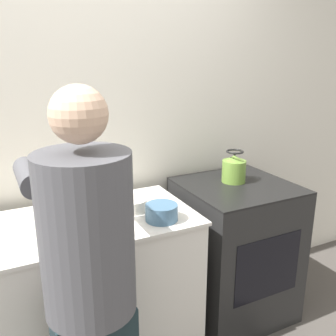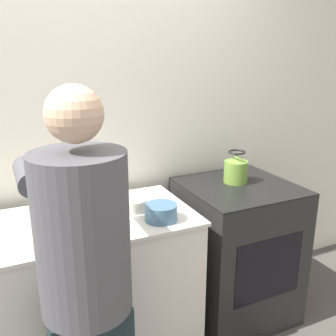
{
  "view_description": "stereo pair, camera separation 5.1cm",
  "coord_description": "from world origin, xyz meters",
  "px_view_note": "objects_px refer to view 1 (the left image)",
  "views": [
    {
      "loc": [
        -0.46,
        -1.48,
        1.72
      ],
      "look_at": [
        0.39,
        0.22,
        1.14
      ],
      "focal_mm": 40.0,
      "sensor_mm": 36.0,
      "label": 1
    },
    {
      "loc": [
        -0.42,
        -1.5,
        1.72
      ],
      "look_at": [
        0.39,
        0.22,
        1.14
      ],
      "focal_mm": 40.0,
      "sensor_mm": 36.0,
      "label": 2
    }
  ],
  "objects_px": {
    "oven": "(234,249)",
    "cutting_board": "(72,224)",
    "person": "(89,280)",
    "kettle": "(234,169)",
    "knife": "(75,220)",
    "bowl_prep": "(133,205)"
  },
  "relations": [
    {
      "from": "kettle",
      "to": "bowl_prep",
      "type": "height_order",
      "value": "kettle"
    },
    {
      "from": "oven",
      "to": "kettle",
      "type": "distance_m",
      "value": 0.55
    },
    {
      "from": "oven",
      "to": "cutting_board",
      "type": "distance_m",
      "value": 1.16
    },
    {
      "from": "oven",
      "to": "person",
      "type": "distance_m",
      "value": 1.3
    },
    {
      "from": "kettle",
      "to": "bowl_prep",
      "type": "xyz_separation_m",
      "value": [
        -0.73,
        -0.08,
        -0.09
      ]
    },
    {
      "from": "oven",
      "to": "cutting_board",
      "type": "relative_size",
      "value": 3.0
    },
    {
      "from": "kettle",
      "to": "bowl_prep",
      "type": "bearing_deg",
      "value": -173.82
    },
    {
      "from": "person",
      "to": "kettle",
      "type": "distance_m",
      "value": 1.28
    },
    {
      "from": "knife",
      "to": "cutting_board",
      "type": "bearing_deg",
      "value": -125.63
    },
    {
      "from": "person",
      "to": "bowl_prep",
      "type": "relative_size",
      "value": 11.03
    },
    {
      "from": "knife",
      "to": "oven",
      "type": "bearing_deg",
      "value": 13.69
    },
    {
      "from": "person",
      "to": "bowl_prep",
      "type": "xyz_separation_m",
      "value": [
        0.39,
        0.52,
        0.05
      ]
    },
    {
      "from": "oven",
      "to": "cutting_board",
      "type": "height_order",
      "value": "oven"
    },
    {
      "from": "cutting_board",
      "to": "person",
      "type": "bearing_deg",
      "value": -95.39
    },
    {
      "from": "bowl_prep",
      "to": "person",
      "type": "bearing_deg",
      "value": -127.1
    },
    {
      "from": "oven",
      "to": "kettle",
      "type": "relative_size",
      "value": 4.45
    },
    {
      "from": "person",
      "to": "kettle",
      "type": "height_order",
      "value": "person"
    },
    {
      "from": "knife",
      "to": "kettle",
      "type": "relative_size",
      "value": 1.06
    },
    {
      "from": "person",
      "to": "kettle",
      "type": "relative_size",
      "value": 7.82
    },
    {
      "from": "cutting_board",
      "to": "bowl_prep",
      "type": "distance_m",
      "value": 0.35
    },
    {
      "from": "knife",
      "to": "bowl_prep",
      "type": "distance_m",
      "value": 0.33
    },
    {
      "from": "oven",
      "to": "kettle",
      "type": "bearing_deg",
      "value": 82.81
    }
  ]
}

